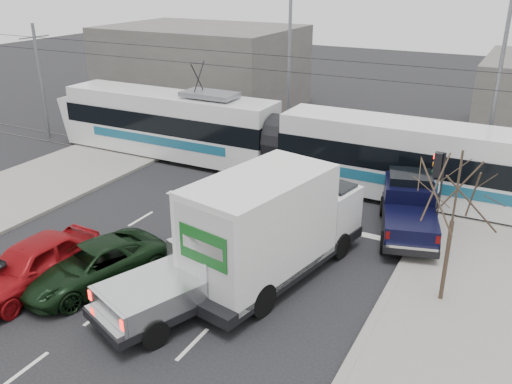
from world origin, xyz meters
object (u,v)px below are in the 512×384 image
at_px(street_lamp_near, 494,82).
at_px(red_car, 32,265).
at_px(tram, 279,140).
at_px(navy_pickup, 409,206).
at_px(box_truck, 272,226).
at_px(bare_tree, 456,194).
at_px(traffic_signal, 438,178).
at_px(street_lamp_far, 286,58).
at_px(green_car, 92,265).
at_px(silver_pickup, 202,269).

bearing_deg(street_lamp_near, red_car, -125.46).
xyz_separation_m(tram, navy_pickup, (7.39, -3.36, -0.80)).
height_order(box_truck, navy_pickup, box_truck).
bearing_deg(tram, street_lamp_near, 20.70).
relative_size(bare_tree, tram, 0.19).
height_order(traffic_signal, tram, tram).
height_order(traffic_signal, red_car, traffic_signal).
height_order(street_lamp_near, navy_pickup, street_lamp_near).
height_order(street_lamp_far, red_car, street_lamp_far).
relative_size(bare_tree, green_car, 0.99).
bearing_deg(street_lamp_near, street_lamp_far, 170.13).
height_order(traffic_signal, silver_pickup, traffic_signal).
bearing_deg(tram, navy_pickup, -24.33).
bearing_deg(silver_pickup, tram, 124.58).
height_order(silver_pickup, green_car, silver_pickup).
xyz_separation_m(street_lamp_near, tram, (-9.30, -3.50, -3.19)).
height_order(traffic_signal, box_truck, box_truck).
height_order(bare_tree, navy_pickup, bare_tree).
distance_m(bare_tree, navy_pickup, 5.79).
relative_size(street_lamp_near, red_car, 1.81).
xyz_separation_m(street_lamp_near, silver_pickup, (-6.56, -14.94, -3.96)).
distance_m(box_truck, navy_pickup, 6.66).
relative_size(street_lamp_far, red_car, 1.81).
bearing_deg(box_truck, traffic_signal, 60.19).
height_order(street_lamp_far, silver_pickup, street_lamp_far).
bearing_deg(street_lamp_far, navy_pickup, -42.71).
bearing_deg(box_truck, silver_pickup, -107.34).
bearing_deg(red_car, box_truck, 35.58).
bearing_deg(street_lamp_far, red_car, -91.64).
bearing_deg(traffic_signal, green_car, -139.07).
relative_size(bare_tree, red_car, 1.00).
bearing_deg(tram, box_truck, -65.85).
height_order(traffic_signal, green_car, traffic_signal).
bearing_deg(red_car, tram, 81.37).
bearing_deg(bare_tree, traffic_signal, 105.76).
relative_size(bare_tree, silver_pickup, 0.74).
distance_m(tram, box_truck, 9.92).
bearing_deg(bare_tree, box_truck, -169.18).
distance_m(traffic_signal, red_car, 14.75).
distance_m(street_lamp_near, red_car, 21.19).
xyz_separation_m(street_lamp_near, navy_pickup, (-1.91, -6.86, -3.99)).
relative_size(traffic_signal, tram, 0.14).
bearing_deg(navy_pickup, street_lamp_near, 58.72).
height_order(bare_tree, street_lamp_far, street_lamp_far).
bearing_deg(traffic_signal, red_car, -139.97).
bearing_deg(silver_pickup, street_lamp_far, 127.36).
xyz_separation_m(tram, green_car, (-1.13, -12.32, -1.22)).
height_order(tram, navy_pickup, tram).
xyz_separation_m(street_lamp_far, red_car, (-0.54, -18.91, -4.26)).
distance_m(box_truck, red_car, 8.13).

